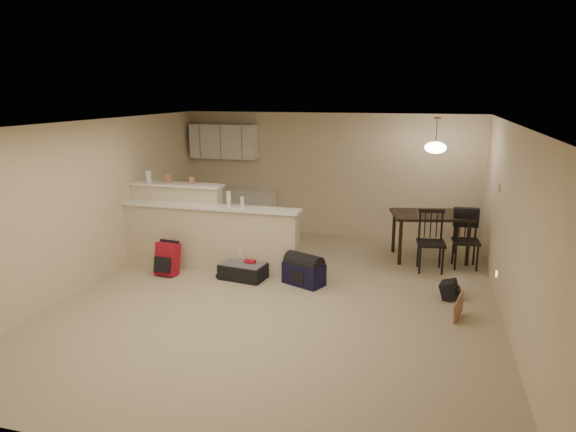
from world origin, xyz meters
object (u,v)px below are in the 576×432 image
(pendant_lamp, at_px, (436,147))
(navy_duffel, at_px, (304,274))
(black_daypack, at_px, (450,290))
(suitcase, at_px, (244,271))
(dining_chair_near, at_px, (431,241))
(red_backpack, at_px, (167,259))
(dining_chair_far, at_px, (466,240))
(dining_table, at_px, (431,219))

(pendant_lamp, xyz_separation_m, navy_duffel, (-1.85, -1.81, -1.82))
(black_daypack, bearing_deg, pendant_lamp, 21.31)
(suitcase, relative_size, black_daypack, 2.43)
(dining_chair_near, bearing_deg, pendant_lamp, 85.43)
(dining_chair_near, xyz_separation_m, suitcase, (-2.87, -1.15, -0.39))
(dining_chair_near, xyz_separation_m, red_backpack, (-4.12, -1.30, -0.24))
(dining_chair_far, relative_size, black_daypack, 3.36)
(dining_chair_far, bearing_deg, suitcase, -161.93)
(pendant_lamp, distance_m, red_backpack, 4.86)
(black_daypack, bearing_deg, suitcase, 101.73)
(black_daypack, bearing_deg, dining_table, 21.31)
(navy_duffel, height_order, black_daypack, navy_duffel)
(pendant_lamp, xyz_separation_m, dining_chair_near, (0.02, -0.66, -1.48))
(dining_chair_far, height_order, navy_duffel, dining_chair_far)
(dining_chair_near, bearing_deg, suitcase, -164.75)
(dining_table, height_order, black_daypack, dining_table)
(dining_chair_near, height_order, suitcase, dining_chair_near)
(dining_chair_near, relative_size, dining_chair_far, 1.04)
(dining_chair_near, height_order, red_backpack, dining_chair_near)
(dining_chair_near, xyz_separation_m, black_daypack, (0.28, -1.15, -0.38))
(pendant_lamp, distance_m, navy_duffel, 3.17)
(pendant_lamp, relative_size, black_daypack, 2.13)
(dining_table, bearing_deg, pendant_lamp, 122.30)
(pendant_lamp, height_order, black_daypack, pendant_lamp)
(dining_chair_far, bearing_deg, navy_duffel, -154.08)
(dining_table, relative_size, navy_duffel, 2.40)
(dining_table, relative_size, pendant_lamp, 2.40)
(dining_table, height_order, dining_chair_far, dining_chair_far)
(dining_chair_far, bearing_deg, black_daypack, -106.07)
(dining_table, distance_m, pendant_lamp, 1.26)
(navy_duffel, bearing_deg, pendant_lamp, 68.06)
(red_backpack, xyz_separation_m, black_daypack, (4.41, 0.15, -0.14))
(dining_chair_far, bearing_deg, red_backpack, -166.01)
(dining_table, xyz_separation_m, red_backpack, (-4.10, -1.96, -0.46))
(dining_chair_far, distance_m, red_backpack, 4.97)
(suitcase, relative_size, red_backpack, 1.33)
(suitcase, bearing_deg, pendant_lamp, 40.73)
(dining_table, distance_m, dining_chair_far, 0.72)
(red_backpack, bearing_deg, dining_chair_near, 23.45)
(dining_chair_near, bearing_deg, navy_duffel, -155.12)
(pendant_lamp, bearing_deg, navy_duffel, -135.73)
(dining_chair_near, height_order, dining_chair_far, dining_chair_near)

